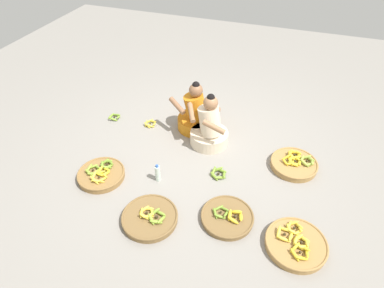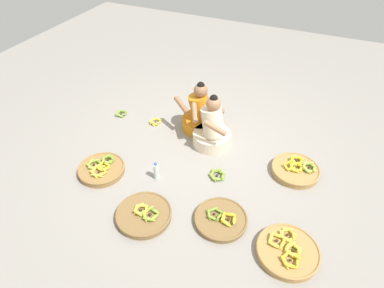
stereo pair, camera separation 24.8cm
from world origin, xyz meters
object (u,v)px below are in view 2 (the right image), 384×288
object	(u,v)px
banana_basket_front_right	(102,169)
loose_bananas_near_vendor	(121,113)
banana_basket_front_center	(288,251)
banana_basket_mid_left	(221,219)
banana_basket_back_center	(296,169)
loose_bananas_back_right	(217,175)
banana_basket_near_bicycle	(144,214)
vendor_woman_behind	(200,115)
vendor_woman_front	(212,129)
loose_bananas_back_left	(155,122)
water_bottle	(156,171)

from	to	relation	value
banana_basket_front_right	loose_bananas_near_vendor	world-z (taller)	banana_basket_front_right
banana_basket_front_center	banana_basket_mid_left	xyz separation A→B (m)	(-0.73, 0.10, -0.01)
banana_basket_mid_left	banana_basket_back_center	size ratio (longest dim) A/B	0.97
banana_basket_mid_left	loose_bananas_back_right	world-z (taller)	banana_basket_mid_left
banana_basket_near_bicycle	loose_bananas_near_vendor	bearing A→B (deg)	130.12
banana_basket_near_bicycle	banana_basket_front_right	xyz separation A→B (m)	(-0.84, 0.39, 0.01)
vendor_woman_behind	loose_bananas_back_right	bearing A→B (deg)	-55.02
vendor_woman_front	banana_basket_back_center	world-z (taller)	vendor_woman_front
banana_basket_front_center	banana_basket_near_bicycle	world-z (taller)	banana_basket_near_bicycle
banana_basket_near_bicycle	loose_bananas_near_vendor	distance (m)	2.02
banana_basket_mid_left	banana_basket_front_right	world-z (taller)	banana_basket_front_right
banana_basket_back_center	loose_bananas_back_right	xyz separation A→B (m)	(-0.87, -0.46, -0.02)
banana_basket_front_center	vendor_woman_behind	bearing A→B (deg)	135.68
loose_bananas_back_left	banana_basket_front_right	bearing A→B (deg)	-95.47
banana_basket_front_right	water_bottle	xyz separation A→B (m)	(0.68, 0.19, 0.06)
banana_basket_back_center	banana_basket_front_center	bearing A→B (deg)	-83.57
banana_basket_front_right	banana_basket_front_center	bearing A→B (deg)	-5.11
loose_bananas_near_vendor	water_bottle	world-z (taller)	water_bottle
banana_basket_mid_left	water_bottle	size ratio (longest dim) A/B	2.36
banana_basket_front_center	banana_basket_mid_left	bearing A→B (deg)	172.16
banana_basket_mid_left	banana_basket_back_center	world-z (taller)	banana_basket_back_center
vendor_woman_behind	banana_basket_front_right	size ratio (longest dim) A/B	1.32
vendor_woman_behind	banana_basket_front_center	world-z (taller)	vendor_woman_behind
banana_basket_front_center	loose_bananas_back_left	xyz separation A→B (m)	(-2.24, 1.39, -0.02)
banana_basket_near_bicycle	banana_basket_mid_left	bearing A→B (deg)	19.80
vendor_woman_front	banana_basket_back_center	bearing A→B (deg)	-5.07
banana_basket_front_right	banana_basket_back_center	bearing A→B (deg)	23.50
loose_bananas_back_left	vendor_woman_behind	bearing A→B (deg)	13.43
banana_basket_front_right	loose_bananas_back_left	world-z (taller)	banana_basket_front_right
loose_bananas_back_right	loose_bananas_near_vendor	bearing A→B (deg)	160.33
banana_basket_near_bicycle	loose_bananas_near_vendor	world-z (taller)	banana_basket_near_bicycle
loose_bananas_back_left	banana_basket_near_bicycle	bearing A→B (deg)	-65.25
banana_basket_back_center	banana_basket_near_bicycle	bearing A→B (deg)	-135.56
water_bottle	banana_basket_front_center	bearing A→B (deg)	-13.34
loose_bananas_back_right	banana_basket_front_center	bearing A→B (deg)	-35.55
vendor_woman_front	loose_bananas_back_right	xyz separation A→B (m)	(0.30, -0.56, -0.22)
vendor_woman_behind	loose_bananas_back_left	size ratio (longest dim) A/B	3.79
banana_basket_front_right	banana_basket_back_center	world-z (taller)	banana_basket_back_center
banana_basket_back_center	loose_bananas_back_left	world-z (taller)	banana_basket_back_center
banana_basket_near_bicycle	banana_basket_back_center	distance (m)	1.94
banana_basket_near_bicycle	loose_bananas_back_right	xyz separation A→B (m)	(0.52, 0.90, -0.01)
vendor_woman_behind	water_bottle	distance (m)	1.16
banana_basket_front_center	loose_bananas_back_left	world-z (taller)	banana_basket_front_center
loose_bananas_back_left	loose_bananas_near_vendor	xyz separation A→B (m)	(-0.58, -0.02, 0.00)
banana_basket_back_center	water_bottle	distance (m)	1.73
banana_basket_front_center	water_bottle	distance (m)	1.72
vendor_woman_front	banana_basket_front_right	distance (m)	1.51
banana_basket_front_right	banana_basket_near_bicycle	bearing A→B (deg)	-25.13
banana_basket_mid_left	loose_bananas_back_left	distance (m)	1.98
banana_basket_mid_left	loose_bananas_near_vendor	bearing A→B (deg)	148.81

